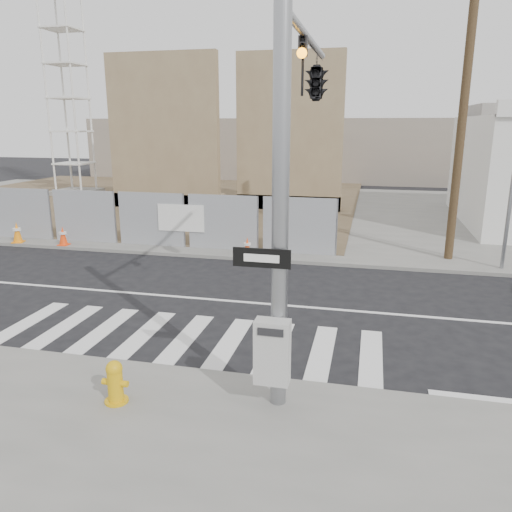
% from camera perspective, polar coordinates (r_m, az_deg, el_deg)
% --- Properties ---
extents(ground, '(100.00, 100.00, 0.00)m').
position_cam_1_polar(ground, '(13.48, -4.18, -5.07)').
color(ground, black).
rests_on(ground, ground).
extents(sidewalk_far, '(50.00, 20.00, 0.12)m').
position_cam_1_polar(sidewalk_far, '(26.75, 4.74, 5.09)').
color(sidewalk_far, slate).
rests_on(sidewalk_far, ground).
extents(signal_pole, '(0.96, 5.87, 7.00)m').
position_cam_1_polar(signal_pole, '(10.13, 5.81, 15.89)').
color(signal_pole, gray).
rests_on(signal_pole, sidewalk_near).
extents(chain_link_fence, '(24.60, 0.04, 2.00)m').
position_cam_1_polar(chain_link_fence, '(22.25, -25.60, 4.45)').
color(chain_link_fence, gray).
rests_on(chain_link_fence, sidewalk_far).
extents(concrete_wall_left, '(6.00, 1.30, 8.00)m').
position_cam_1_polar(concrete_wall_left, '(27.42, -10.37, 12.12)').
color(concrete_wall_left, '#7A6549').
rests_on(concrete_wall_left, sidewalk_far).
extents(concrete_wall_right, '(5.50, 1.30, 8.00)m').
position_cam_1_polar(concrete_wall_right, '(26.55, 3.83, 12.24)').
color(concrete_wall_right, '#7A6549').
rests_on(concrete_wall_right, sidewalk_far).
extents(crane_tower, '(2.60, 2.60, 18.15)m').
position_cam_1_polar(crane_tower, '(34.92, -21.12, 21.25)').
color(crane_tower, slate).
rests_on(crane_tower, sidewalk_far).
extents(utility_pole_right, '(1.60, 0.28, 10.00)m').
position_cam_1_polar(utility_pole_right, '(17.79, 22.67, 15.77)').
color(utility_pole_right, '#453620').
rests_on(utility_pole_right, sidewalk_far).
extents(fire_hydrant, '(0.45, 0.39, 0.74)m').
position_cam_1_polar(fire_hydrant, '(8.76, -15.80, -13.67)').
color(fire_hydrant, '#D39F0B').
rests_on(fire_hydrant, sidewalk_near).
extents(traffic_cone_b, '(0.52, 0.52, 0.80)m').
position_cam_1_polar(traffic_cone_b, '(21.44, -25.63, 2.44)').
color(traffic_cone_b, orange).
rests_on(traffic_cone_b, sidewalk_far).
extents(traffic_cone_c, '(0.38, 0.38, 0.73)m').
position_cam_1_polar(traffic_cone_c, '(20.27, -21.20, 2.16)').
color(traffic_cone_c, '#FF3F0D').
rests_on(traffic_cone_c, sidewalk_far).
extents(traffic_cone_d, '(0.40, 0.40, 0.67)m').
position_cam_1_polar(traffic_cone_d, '(17.32, -1.00, 1.04)').
color(traffic_cone_d, '#FF470D').
rests_on(traffic_cone_d, sidewalk_far).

